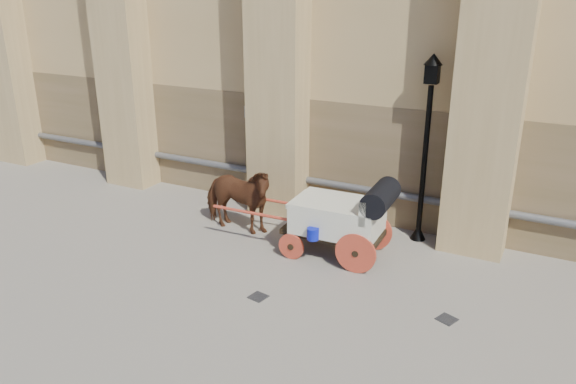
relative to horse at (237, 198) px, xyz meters
The scene contains 6 objects.
ground 2.53m from the horse, 57.21° to the right, with size 90.00×90.00×0.00m, color gray.
horse is the anchor object (origin of this frame).
carriage 2.80m from the horse, ahead, with size 4.16×1.51×1.80m.
street_lamp 4.60m from the horse, 21.25° to the left, with size 0.41×0.41×4.33m.
drain_grate_near 3.29m from the horse, 50.83° to the right, with size 0.32×0.32×0.01m, color black.
drain_grate_far 5.73m from the horse, 16.05° to the right, with size 0.32×0.32×0.01m, color black.
Camera 1 is at (5.59, -8.64, 5.74)m, focal length 35.00 mm.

